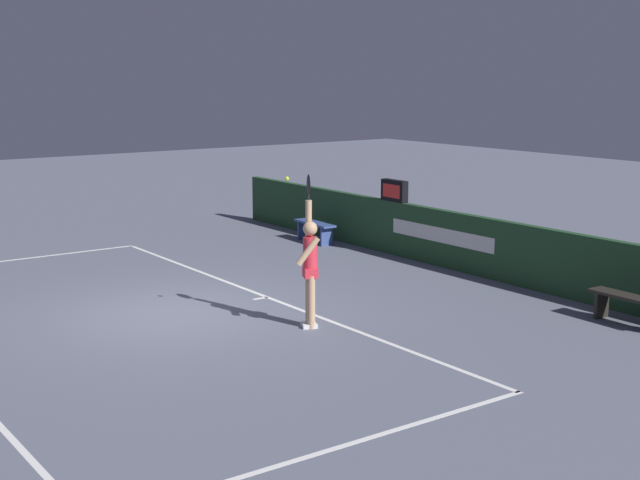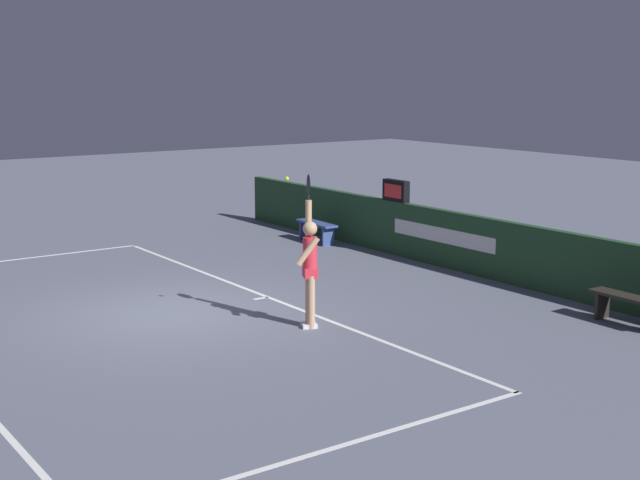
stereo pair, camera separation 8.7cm
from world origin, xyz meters
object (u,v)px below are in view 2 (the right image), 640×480
(tennis_ball, at_px, (287,179))
(courtside_bench_far, at_px, (316,227))
(speed_display, at_px, (396,191))
(tennis_player, at_px, (310,265))
(courtside_bench_near, at_px, (630,304))

(tennis_ball, distance_m, courtside_bench_far, 7.64)
(tennis_ball, relative_size, courtside_bench_far, 0.05)
(tennis_ball, height_order, courtside_bench_far, tennis_ball)
(tennis_ball, bearing_deg, speed_display, 123.72)
(tennis_ball, xyz_separation_m, courtside_bench_far, (-5.73, 4.61, -2.07))
(tennis_player, relative_size, courtside_bench_near, 1.74)
(tennis_player, height_order, tennis_ball, tennis_player)
(courtside_bench_far, bearing_deg, courtside_bench_near, -0.07)
(tennis_player, bearing_deg, speed_display, 126.96)
(courtside_bench_far, bearing_deg, tennis_ball, -38.82)
(tennis_player, bearing_deg, courtside_bench_near, 55.32)
(tennis_ball, bearing_deg, courtside_bench_far, 141.18)
(speed_display, height_order, tennis_player, tennis_player)
(tennis_player, xyz_separation_m, courtside_bench_near, (2.99, 4.33, -0.67))
(courtside_bench_near, bearing_deg, tennis_player, -124.68)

